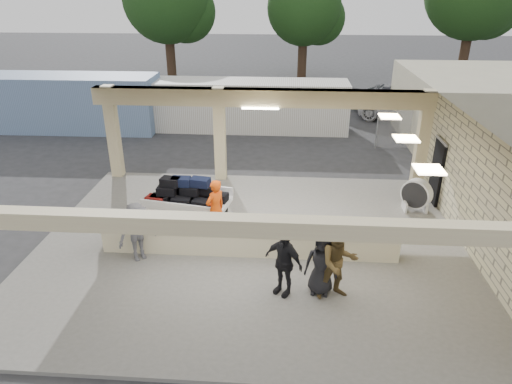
# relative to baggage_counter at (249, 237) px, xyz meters

# --- Properties ---
(ground) EXTENTS (120.00, 120.00, 0.00)m
(ground) POSITION_rel_baggage_counter_xyz_m (0.00, 0.50, -0.59)
(ground) COLOR #2C2C2E
(ground) RESTS_ON ground
(pavilion) EXTENTS (12.01, 10.00, 3.55)m
(pavilion) POSITION_rel_baggage_counter_xyz_m (0.21, 1.16, 0.76)
(pavilion) COLOR slate
(pavilion) RESTS_ON ground
(baggage_counter) EXTENTS (8.20, 0.58, 0.98)m
(baggage_counter) POSITION_rel_baggage_counter_xyz_m (0.00, 0.00, 0.00)
(baggage_counter) COLOR beige
(baggage_counter) RESTS_ON pavilion
(luggage_cart) EXTENTS (2.68, 1.94, 1.43)m
(luggage_cart) POSITION_rel_baggage_counter_xyz_m (-2.06, 1.78, 0.31)
(luggage_cart) COLOR white
(luggage_cart) RESTS_ON pavilion
(drum_fan) EXTENTS (0.96, 0.86, 1.07)m
(drum_fan) POSITION_rel_baggage_counter_xyz_m (5.17, 2.96, 0.09)
(drum_fan) COLOR white
(drum_fan) RESTS_ON pavilion
(baggage_handler) EXTENTS (0.70, 0.73, 1.80)m
(baggage_handler) POSITION_rel_baggage_counter_xyz_m (-1.02, 0.80, 0.41)
(baggage_handler) COLOR #EA4C0C
(baggage_handler) RESTS_ON pavilion
(passenger_a) EXTENTS (1.00, 0.63, 1.91)m
(passenger_a) POSITION_rel_baggage_counter_xyz_m (2.21, -1.76, 0.47)
(passenger_a) COLOR brown
(passenger_a) RESTS_ON pavilion
(passenger_b) EXTENTS (1.04, 0.85, 1.71)m
(passenger_b) POSITION_rel_baggage_counter_xyz_m (0.95, -1.70, 0.37)
(passenger_b) COLOR black
(passenger_b) RESTS_ON pavilion
(passenger_c) EXTENTS (1.06, 0.97, 1.65)m
(passenger_c) POSITION_rel_baggage_counter_xyz_m (-2.89, -0.50, 0.34)
(passenger_c) COLOR #4D4D52
(passenger_c) RESTS_ON pavilion
(passenger_d) EXTENTS (0.81, 0.43, 1.59)m
(passenger_d) POSITION_rel_baggage_counter_xyz_m (1.84, -1.62, 0.31)
(passenger_d) COLOR black
(passenger_d) RESTS_ON pavilion
(car_white_a) EXTENTS (6.06, 4.63, 1.56)m
(car_white_a) POSITION_rel_baggage_counter_xyz_m (7.67, 14.15, 0.20)
(car_white_a) COLOR white
(car_white_a) RESTS_ON ground
(car_white_b) EXTENTS (5.14, 3.36, 1.52)m
(car_white_b) POSITION_rel_baggage_counter_xyz_m (12.99, 14.53, 0.17)
(car_white_b) COLOR white
(car_white_b) RESTS_ON ground
(car_dark) EXTENTS (4.70, 2.81, 1.48)m
(car_dark) POSITION_rel_baggage_counter_xyz_m (7.07, 15.93, 0.15)
(car_dark) COLOR black
(car_dark) RESTS_ON ground
(container_white) EXTENTS (11.32, 2.30, 2.45)m
(container_white) POSITION_rel_baggage_counter_xyz_m (-1.71, 12.07, 0.64)
(container_white) COLOR white
(container_white) RESTS_ON ground
(container_blue) EXTENTS (10.54, 2.63, 2.73)m
(container_blue) POSITION_rel_baggage_counter_xyz_m (-10.90, 11.43, 0.78)
(container_blue) COLOR #6F89B1
(container_blue) RESTS_ON ground
(tree_left) EXTENTS (6.60, 6.30, 9.00)m
(tree_left) POSITION_rel_baggage_counter_xyz_m (-7.68, 24.66, 5.00)
(tree_left) COLOR #382619
(tree_left) RESTS_ON ground
(tree_mid) EXTENTS (6.00, 5.60, 8.00)m
(tree_mid) POSITION_rel_baggage_counter_xyz_m (2.32, 26.66, 4.38)
(tree_mid) COLOR #382619
(tree_mid) RESTS_ON ground
(adjacent_building) EXTENTS (6.00, 8.00, 3.20)m
(adjacent_building) POSITION_rel_baggage_counter_xyz_m (9.50, 10.50, 1.01)
(adjacent_building) COLOR #B8B192
(adjacent_building) RESTS_ON ground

